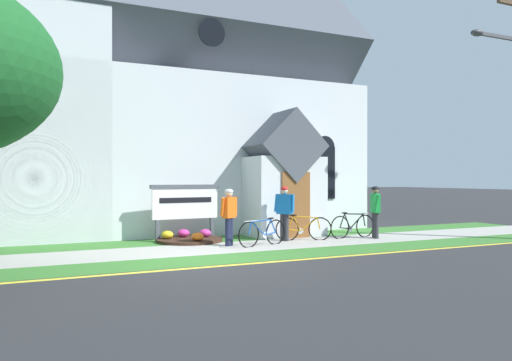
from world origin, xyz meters
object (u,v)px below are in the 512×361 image
object	(u,v)px
cyclist_in_red_jersey	(375,208)
roadside_conifer	(308,116)
bicycle_green	(352,226)
cyclist_in_yellow_jersey	(284,209)
church_sign	(186,203)
bicycle_yellow	(263,232)
bicycle_red	(303,228)
cyclist_in_green_jersey	(229,213)

from	to	relation	value
cyclist_in_red_jersey	roadside_conifer	bearing A→B (deg)	76.91
bicycle_green	cyclist_in_yellow_jersey	distance (m)	2.42
church_sign	bicycle_green	distance (m)	5.32
bicycle_yellow	cyclist_in_red_jersey	xyz separation A→B (m)	(3.96, 0.06, 0.58)
church_sign	cyclist_in_red_jersey	size ratio (longest dim) A/B	1.35
bicycle_red	cyclist_in_yellow_jersey	size ratio (longest dim) A/B	1.00
church_sign	bicycle_yellow	world-z (taller)	church_sign
church_sign	cyclist_in_green_jersey	bearing A→B (deg)	-67.52
church_sign	cyclist_in_yellow_jersey	xyz separation A→B (m)	(2.65, -1.47, -0.16)
bicycle_green	cyclist_in_red_jersey	xyz separation A→B (m)	(0.58, -0.41, 0.58)
cyclist_in_yellow_jersey	roadside_conifer	world-z (taller)	roadside_conifer
bicycle_red	roadside_conifer	distance (m)	8.66
bicycle_green	cyclist_in_yellow_jersey	bearing A→B (deg)	175.40
bicycle_red	cyclist_in_green_jersey	size ratio (longest dim) A/B	1.04
bicycle_red	cyclist_in_yellow_jersey	world-z (taller)	cyclist_in_yellow_jersey
cyclist_in_green_jersey	bicycle_yellow	bearing A→B (deg)	-21.91
church_sign	bicycle_green	size ratio (longest dim) A/B	1.25
bicycle_yellow	bicycle_green	bearing A→B (deg)	7.94
bicycle_yellow	bicycle_red	xyz separation A→B (m)	(1.64, 0.56, -0.00)
bicycle_yellow	cyclist_in_green_jersey	xyz separation A→B (m)	(-0.87, 0.35, 0.55)
bicycle_green	cyclist_in_green_jersey	xyz separation A→B (m)	(-4.26, -0.12, 0.54)
bicycle_red	cyclist_in_yellow_jersey	xyz separation A→B (m)	(-0.60, 0.10, 0.59)
bicycle_red	cyclist_in_red_jersey	bearing A→B (deg)	-12.07
bicycle_green	bicycle_red	size ratio (longest dim) A/B	1.07
bicycle_yellow	roadside_conifer	size ratio (longest dim) A/B	0.23
cyclist_in_green_jersey	roadside_conifer	bearing A→B (deg)	45.68
bicycle_red	bicycle_yellow	bearing A→B (deg)	-161.15
church_sign	roadside_conifer	distance (m)	9.35
cyclist_in_red_jersey	church_sign	bearing A→B (deg)	159.61
bicycle_red	church_sign	bearing A→B (deg)	154.16
bicycle_red	roadside_conifer	world-z (taller)	roadside_conifer
cyclist_in_red_jersey	cyclist_in_green_jersey	distance (m)	4.84
bicycle_green	bicycle_red	world-z (taller)	bicycle_green
church_sign	cyclist_in_green_jersey	distance (m)	1.94
cyclist_in_red_jersey	cyclist_in_yellow_jersey	bearing A→B (deg)	168.45
bicycle_red	roadside_conifer	size ratio (longest dim) A/B	0.23
bicycle_red	cyclist_in_red_jersey	distance (m)	2.45
bicycle_yellow	roadside_conifer	world-z (taller)	roadside_conifer
bicycle_yellow	church_sign	bearing A→B (deg)	127.04
church_sign	cyclist_in_red_jersey	distance (m)	5.95
bicycle_green	roadside_conifer	size ratio (longest dim) A/B	0.24
church_sign	bicycle_yellow	bearing A→B (deg)	-52.96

